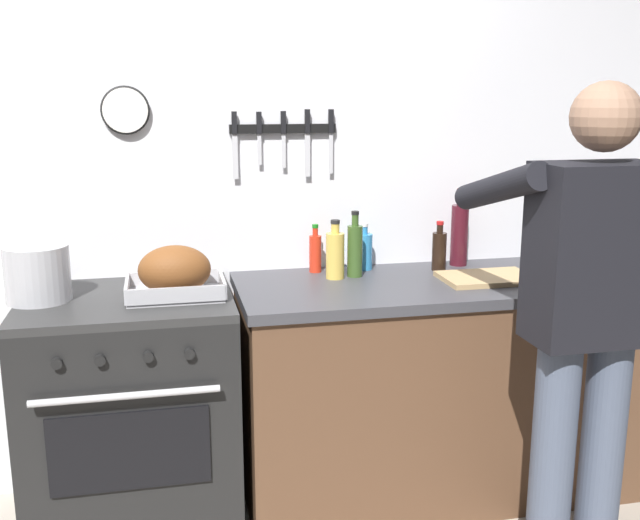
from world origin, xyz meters
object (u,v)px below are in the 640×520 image
at_px(bottle_cooking_oil, 335,254).
at_px(bottle_soy_sauce, 439,250).
at_px(roasting_pan, 175,273).
at_px(bottle_dish_soap, 364,250).
at_px(stove, 133,412).
at_px(person_cook, 586,310).
at_px(bottle_hot_sauce, 315,252).
at_px(bottle_wine_red, 459,233).
at_px(stock_pot, 38,273).
at_px(cutting_board, 487,278).
at_px(bottle_olive_oil, 355,249).

bearing_deg(bottle_cooking_oil, bottle_soy_sauce, 5.18).
distance_m(roasting_pan, bottle_dish_soap, 0.83).
bearing_deg(bottle_cooking_oil, stove, -172.10).
distance_m(bottle_dish_soap, bottle_soy_sauce, 0.31).
bearing_deg(person_cook, bottle_hot_sauce, 50.48).
bearing_deg(bottle_wine_red, stove, -170.69).
distance_m(stock_pot, bottle_soy_sauce, 1.57).
bearing_deg(stock_pot, bottle_hot_sauce, 11.56).
height_order(cutting_board, bottle_wine_red, bottle_wine_red).
distance_m(roasting_pan, bottle_hot_sauce, 0.63).
bearing_deg(roasting_pan, stock_pot, 174.10).
bearing_deg(bottle_dish_soap, bottle_hot_sauce, -179.19).
bearing_deg(bottle_hot_sauce, stock_pot, -168.44).
height_order(stock_pot, bottle_dish_soap, stock_pot).
height_order(stove, roasting_pan, roasting_pan).
distance_m(bottle_cooking_oil, bottle_hot_sauce, 0.13).
xyz_separation_m(person_cook, bottle_hot_sauce, (-0.68, 0.90, 0.03)).
xyz_separation_m(bottle_cooking_oil, bottle_hot_sauce, (-0.05, 0.12, -0.02)).
relative_size(stove, bottle_olive_oil, 3.38).
relative_size(cutting_board, bottle_hot_sauce, 1.81).
distance_m(person_cook, cutting_board, 0.62).
height_order(bottle_cooking_oil, bottle_hot_sauce, bottle_cooking_oil).
bearing_deg(person_cook, bottle_soy_sauce, 25.18).
bearing_deg(cutting_board, roasting_pan, 179.02).
distance_m(bottle_wine_red, bottle_olive_oil, 0.50).
height_order(stock_pot, bottle_olive_oil, bottle_olive_oil).
distance_m(stove, bottle_soy_sauce, 1.38).
relative_size(person_cook, cutting_board, 4.61).
distance_m(bottle_soy_sauce, bottle_hot_sauce, 0.52).
height_order(person_cook, bottle_olive_oil, person_cook).
distance_m(stock_pot, bottle_wine_red, 1.69).
height_order(person_cook, bottle_dish_soap, person_cook).
bearing_deg(person_cook, stove, 78.39).
xyz_separation_m(person_cook, bottle_olive_oil, (-0.55, 0.79, 0.06)).
xyz_separation_m(roasting_pan, stock_pot, (-0.48, 0.05, 0.01)).
height_order(stock_pot, cutting_board, stock_pot).
xyz_separation_m(person_cook, cutting_board, (-0.05, 0.61, -0.04)).
bearing_deg(roasting_pan, bottle_olive_oil, 12.27).
height_order(stove, cutting_board, cutting_board).
relative_size(roasting_pan, bottle_wine_red, 1.07).
distance_m(stove, roasting_pan, 0.57).
bearing_deg(stove, bottle_wine_red, 9.31).
xyz_separation_m(bottle_wine_red, bottle_dish_soap, (-0.42, 0.01, -0.06)).
relative_size(stove, person_cook, 0.54).
bearing_deg(bottle_hot_sauce, stove, -162.72).
relative_size(stock_pot, bottle_wine_red, 0.68).
bearing_deg(bottle_soy_sauce, bottle_wine_red, 31.64).
bearing_deg(stove, bottle_dish_soap, 13.87).
xyz_separation_m(stock_pot, bottle_hot_sauce, (1.05, 0.22, -0.02)).
bearing_deg(bottle_cooking_oil, roasting_pan, -167.29).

